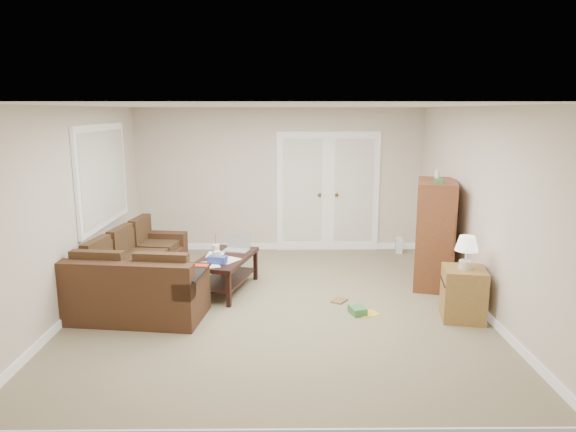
{
  "coord_description": "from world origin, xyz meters",
  "views": [
    {
      "loc": [
        0.06,
        -6.18,
        2.44
      ],
      "look_at": [
        0.13,
        0.34,
        1.1
      ],
      "focal_mm": 32.0,
      "sensor_mm": 36.0,
      "label": 1
    }
  ],
  "objects_px": {
    "sectional_sofa": "(136,277)",
    "side_cabinet": "(464,289)",
    "coffee_table": "(226,272)",
    "tv_armoire": "(434,233)"
  },
  "relations": [
    {
      "from": "sectional_sofa",
      "to": "side_cabinet",
      "type": "relative_size",
      "value": 2.62
    },
    {
      "from": "sectional_sofa",
      "to": "coffee_table",
      "type": "relative_size",
      "value": 2.04
    },
    {
      "from": "tv_armoire",
      "to": "coffee_table",
      "type": "bearing_deg",
      "value": -160.09
    },
    {
      "from": "side_cabinet",
      "to": "tv_armoire",
      "type": "bearing_deg",
      "value": 100.51
    },
    {
      "from": "coffee_table",
      "to": "tv_armoire",
      "type": "xyz_separation_m",
      "value": [
        2.92,
        0.24,
        0.49
      ]
    },
    {
      "from": "coffee_table",
      "to": "tv_armoire",
      "type": "height_order",
      "value": "tv_armoire"
    },
    {
      "from": "sectional_sofa",
      "to": "tv_armoire",
      "type": "height_order",
      "value": "tv_armoire"
    },
    {
      "from": "tv_armoire",
      "to": "sectional_sofa",
      "type": "bearing_deg",
      "value": -156.84
    },
    {
      "from": "sectional_sofa",
      "to": "side_cabinet",
      "type": "height_order",
      "value": "side_cabinet"
    },
    {
      "from": "coffee_table",
      "to": "side_cabinet",
      "type": "bearing_deg",
      "value": -4.42
    }
  ]
}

